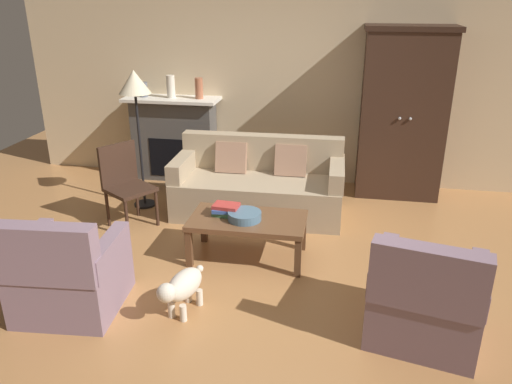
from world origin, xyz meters
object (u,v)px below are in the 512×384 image
at_px(couch, 259,187).
at_px(coffee_table, 248,223).
at_px(fruit_bowl, 245,216).
at_px(mantel_vase_slate, 143,89).
at_px(armchair_near_right, 425,301).
at_px(floor_lamp, 135,90).
at_px(armoire, 403,114).
at_px(fireplace, 174,138).
at_px(book_stack, 226,210).
at_px(armchair_near_left, 68,276).
at_px(mantel_vase_cream, 171,86).
at_px(side_chair_wooden, 125,180).
at_px(mantel_vase_terracotta, 199,88).
at_px(dog, 182,287).

relative_size(couch, coffee_table, 1.76).
relative_size(couch, fruit_bowl, 6.09).
bearing_deg(mantel_vase_slate, armchair_near_right, -42.29).
bearing_deg(floor_lamp, armchair_near_right, -33.94).
distance_m(armoire, armchair_near_right, 3.03).
distance_m(fireplace, fruit_bowl, 2.51).
relative_size(couch, book_stack, 7.36).
bearing_deg(couch, floor_lamp, -178.31).
bearing_deg(armchair_near_left, mantel_vase_cream, 92.99).
xyz_separation_m(book_stack, mantel_vase_slate, (-1.57, 2.00, 0.74)).
distance_m(mantel_vase_cream, armchair_near_left, 3.28).
distance_m(book_stack, armchair_near_left, 1.54).
bearing_deg(coffee_table, fruit_bowl, -121.35).
bearing_deg(side_chair_wooden, mantel_vase_slate, 102.37).
distance_m(fruit_bowl, floor_lamp, 2.04).
xyz_separation_m(mantel_vase_terracotta, floor_lamp, (-0.45, -0.99, 0.14)).
relative_size(armoire, fruit_bowl, 6.51).
bearing_deg(armchair_near_right, fireplace, 134.04).
bearing_deg(mantel_vase_cream, coffee_table, -55.31).
xyz_separation_m(armchair_near_left, floor_lamp, (-0.23, 2.14, 1.08)).
relative_size(fruit_bowl, mantel_vase_terracotta, 1.19).
distance_m(armoire, mantel_vase_slate, 3.34).
xyz_separation_m(mantel_vase_terracotta, armchair_near_right, (2.54, -3.00, -0.94)).
bearing_deg(floor_lamp, fireplace, 86.24).
xyz_separation_m(armoire, couch, (-1.62, -0.89, -0.72)).
bearing_deg(fruit_bowl, armchair_near_left, -139.18).
bearing_deg(floor_lamp, couch, 1.69).
xyz_separation_m(mantel_vase_terracotta, side_chair_wooden, (-0.43, -1.51, -0.74)).
xyz_separation_m(mantel_vase_slate, mantel_vase_cream, (0.38, 0.00, 0.05)).
xyz_separation_m(armchair_near_right, dog, (-1.85, -0.02, -0.07)).
height_order(mantel_vase_slate, dog, mantel_vase_slate).
bearing_deg(armoire, floor_lamp, -162.83).
relative_size(armchair_near_left, armchair_near_right, 0.96).
xyz_separation_m(mantel_vase_cream, side_chair_wooden, (-0.05, -1.51, -0.75)).
bearing_deg(couch, coffee_table, -85.80).
bearing_deg(dog, fireplace, 109.42).
height_order(fireplace, mantel_vase_cream, mantel_vase_cream).
xyz_separation_m(couch, fruit_bowl, (0.06, -1.12, 0.14)).
height_order(floor_lamp, dog, floor_lamp).
xyz_separation_m(couch, armchair_near_left, (-1.17, -2.18, -0.00)).
xyz_separation_m(armoire, floor_lamp, (-3.02, -0.93, 0.36)).
bearing_deg(armchair_near_right, armchair_near_left, -177.27).
bearing_deg(couch, mantel_vase_cream, 144.46).
bearing_deg(armchair_near_right, fruit_bowl, 148.81).
bearing_deg(fruit_bowl, mantel_vase_cream, 123.80).
xyz_separation_m(fireplace, couch, (1.33, -0.97, -0.25)).
height_order(fruit_bowl, armchair_near_right, armchair_near_right).
relative_size(fireplace, armchair_near_right, 1.37).
xyz_separation_m(mantel_vase_cream, armchair_near_left, (0.16, -3.13, -0.95)).
relative_size(mantel_vase_cream, floor_lamp, 0.18).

